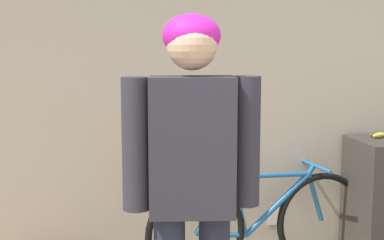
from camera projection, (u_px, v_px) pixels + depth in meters
name	position (u px, v px, depth m)	size (l,w,h in m)	color
wall_back	(201.00, 92.00, 3.84)	(8.00, 0.07, 2.60)	#B7AD99
person	(192.00, 170.00, 2.46)	(0.64, 0.28, 1.77)	#23283D
bicycle	(261.00, 224.00, 3.78)	(1.67, 0.46, 0.79)	black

